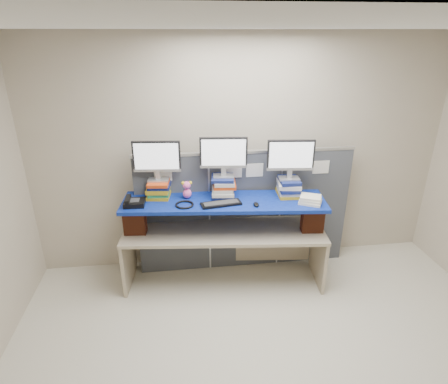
{
  "coord_description": "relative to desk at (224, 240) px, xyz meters",
  "views": [
    {
      "loc": [
        -0.79,
        -2.24,
        2.78
      ],
      "look_at": [
        -0.29,
        1.48,
        1.16
      ],
      "focal_mm": 30.0,
      "sensor_mm": 36.0,
      "label": 1
    }
  ],
  "objects": [
    {
      "name": "room",
      "position": [
        0.29,
        -1.48,
        0.85
      ],
      "size": [
        5.0,
        4.0,
        2.8
      ],
      "color": "#B8AB97",
      "rests_on": "ground"
    },
    {
      "name": "cubicle_partition",
      "position": [
        0.29,
        0.3,
        0.22
      ],
      "size": [
        2.6,
        0.06,
        1.53
      ],
      "color": "#3C4047",
      "rests_on": "ground"
    },
    {
      "name": "desk",
      "position": [
        0.0,
        0.0,
        0.0
      ],
      "size": [
        2.34,
        0.91,
        0.69
      ],
      "rotation": [
        0.0,
        0.0,
        -0.11
      ],
      "color": "tan",
      "rests_on": "ground"
    },
    {
      "name": "brick_pier_left",
      "position": [
        -0.99,
        0.06,
        0.3
      ],
      "size": [
        0.25,
        0.16,
        0.33
      ],
      "primitive_type": "cube",
      "rotation": [
        0.0,
        0.0,
        -0.11
      ],
      "color": "maroon",
      "rests_on": "desk"
    },
    {
      "name": "brick_pier_right",
      "position": [
        0.98,
        -0.16,
        0.3
      ],
      "size": [
        0.25,
        0.16,
        0.33
      ],
      "primitive_type": "cube",
      "rotation": [
        0.0,
        0.0,
        -0.11
      ],
      "color": "maroon",
      "rests_on": "desk"
    },
    {
      "name": "blue_board",
      "position": [
        0.0,
        0.0,
        0.49
      ],
      "size": [
        2.28,
        0.8,
        0.04
      ],
      "primitive_type": "cube",
      "rotation": [
        0.0,
        0.0,
        -0.11
      ],
      "color": "navy",
      "rests_on": "brick_pier_left"
    },
    {
      "name": "book_stack_left",
      "position": [
        -0.71,
        0.2,
        0.61
      ],
      "size": [
        0.29,
        0.34,
        0.2
      ],
      "color": "#B38F18",
      "rests_on": "blue_board"
    },
    {
      "name": "book_stack_center",
      "position": [
        0.01,
        0.12,
        0.63
      ],
      "size": [
        0.3,
        0.32,
        0.23
      ],
      "color": "navy",
      "rests_on": "blue_board"
    },
    {
      "name": "book_stack_right",
      "position": [
        0.74,
        0.05,
        0.61
      ],
      "size": [
        0.29,
        0.33,
        0.2
      ],
      "color": "#B38F18",
      "rests_on": "blue_board"
    },
    {
      "name": "monitor_left",
      "position": [
        -0.71,
        0.2,
        0.96
      ],
      "size": [
        0.52,
        0.17,
        0.45
      ],
      "rotation": [
        0.0,
        0.0,
        -0.11
      ],
      "color": "#A8A7AD",
      "rests_on": "book_stack_left"
    },
    {
      "name": "monitor_center",
      "position": [
        0.01,
        0.12,
        1.0
      ],
      "size": [
        0.52,
        0.17,
        0.45
      ],
      "rotation": [
        0.0,
        0.0,
        -0.11
      ],
      "color": "#A8A7AD",
      "rests_on": "book_stack_center"
    },
    {
      "name": "monitor_right",
      "position": [
        0.74,
        0.04,
        0.96
      ],
      "size": [
        0.52,
        0.17,
        0.45
      ],
      "rotation": [
        0.0,
        0.0,
        -0.11
      ],
      "color": "#A8A7AD",
      "rests_on": "book_stack_right"
    },
    {
      "name": "keyboard",
      "position": [
        -0.05,
        -0.11,
        0.52
      ],
      "size": [
        0.45,
        0.21,
        0.03
      ],
      "rotation": [
        0.0,
        0.0,
        0.15
      ],
      "color": "black",
      "rests_on": "blue_board"
    },
    {
      "name": "mouse",
      "position": [
        0.32,
        -0.18,
        0.53
      ],
      "size": [
        0.09,
        0.12,
        0.03
      ],
      "primitive_type": "ellipsoid",
      "rotation": [
        0.0,
        0.0,
        -0.38
      ],
      "color": "black",
      "rests_on": "blue_board"
    },
    {
      "name": "desk_phone",
      "position": [
        -0.98,
        0.0,
        0.54
      ],
      "size": [
        0.22,
        0.2,
        0.09
      ],
      "rotation": [
        0.0,
        0.0,
        -0.03
      ],
      "color": "black",
      "rests_on": "blue_board"
    },
    {
      "name": "headset",
      "position": [
        -0.44,
        -0.08,
        0.52
      ],
      "size": [
        0.24,
        0.24,
        0.02
      ],
      "primitive_type": "torus",
      "rotation": [
        0.0,
        0.0,
        0.19
      ],
      "color": "black",
      "rests_on": "blue_board"
    },
    {
      "name": "plush_toy",
      "position": [
        -0.4,
        0.11,
        0.61
      ],
      "size": [
        0.12,
        0.09,
        0.2
      ],
      "rotation": [
        0.0,
        0.0,
        -0.3
      ],
      "color": "pink",
      "rests_on": "blue_board"
    },
    {
      "name": "binder_stack",
      "position": [
        0.92,
        -0.2,
        0.55
      ],
      "size": [
        0.29,
        0.27,
        0.08
      ],
      "rotation": [
        0.0,
        0.0,
        -0.46
      ],
      "color": "#EBE5C8",
      "rests_on": "blue_board"
    }
  ]
}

